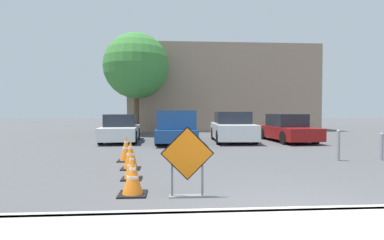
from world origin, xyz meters
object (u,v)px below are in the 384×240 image
(pickup_truck, at_px, (177,128))
(parked_car_third, at_px, (287,129))
(road_closed_sign, at_px, (187,160))
(parked_car_nearest, at_px, (121,129))
(parked_car_second, at_px, (233,128))
(bollard_second, at_px, (382,146))
(traffic_cone_third, at_px, (131,155))
(bollard_nearest, at_px, (338,144))
(traffic_cone_fourth, at_px, (126,149))
(traffic_cone_nearest, at_px, (133,178))
(traffic_cone_second, at_px, (132,166))

(pickup_truck, relative_size, parked_car_third, 1.24)
(road_closed_sign, distance_m, parked_car_nearest, 10.50)
(parked_car_second, bearing_deg, bollard_second, 123.49)
(traffic_cone_third, xyz_separation_m, bollard_second, (7.88, 0.91, 0.08))
(bollard_nearest, bearing_deg, parked_car_second, 109.92)
(road_closed_sign, xyz_separation_m, parked_car_third, (5.71, 9.69, -0.05))
(traffic_cone_fourth, bearing_deg, bollard_nearest, -3.27)
(traffic_cone_nearest, xyz_separation_m, pickup_truck, (1.00, 9.26, 0.39))
(traffic_cone_third, bearing_deg, traffic_cone_fourth, 103.68)
(traffic_cone_second, relative_size, bollard_second, 0.72)
(traffic_cone_third, xyz_separation_m, parked_car_second, (4.26, 6.91, 0.32))
(traffic_cone_third, height_order, pickup_truck, pickup_truck)
(road_closed_sign, distance_m, pickup_truck, 9.50)
(road_closed_sign, xyz_separation_m, traffic_cone_second, (-1.22, 1.54, -0.39))
(traffic_cone_nearest, bearing_deg, parked_car_third, 54.48)
(parked_car_nearest, bearing_deg, traffic_cone_third, 98.55)
(traffic_cone_second, bearing_deg, traffic_cone_third, 98.63)
(bollard_second, bearing_deg, pickup_truck, 138.21)
(traffic_cone_nearest, relative_size, traffic_cone_third, 0.84)
(parked_car_third, xyz_separation_m, bollard_second, (0.76, -6.00, -0.18))
(parked_car_nearest, height_order, parked_car_third, parked_car_third)
(traffic_cone_nearest, relative_size, bollard_second, 0.75)
(traffic_cone_fourth, height_order, parked_car_second, parked_car_second)
(road_closed_sign, relative_size, traffic_cone_nearest, 1.95)
(traffic_cone_second, height_order, parked_car_third, parked_car_third)
(traffic_cone_second, distance_m, traffic_cone_fourth, 2.58)
(pickup_truck, bearing_deg, traffic_cone_fourth, 73.69)
(traffic_cone_third, xyz_separation_m, parked_car_nearest, (-1.49, 7.31, 0.25))
(bollard_nearest, height_order, bollard_second, bollard_nearest)
(traffic_cone_second, relative_size, traffic_cone_fourth, 0.78)
(parked_car_second, relative_size, parked_car_third, 0.93)
(road_closed_sign, height_order, bollard_nearest, road_closed_sign)
(parked_car_second, bearing_deg, traffic_cone_nearest, 70.03)
(parked_car_second, bearing_deg, traffic_cone_third, 60.71)
(traffic_cone_fourth, height_order, parked_car_nearest, parked_car_nearest)
(traffic_cone_third, relative_size, parked_car_second, 0.20)
(traffic_cone_second, xyz_separation_m, bollard_nearest, (6.24, 2.15, 0.22))
(road_closed_sign, distance_m, traffic_cone_fourth, 4.43)
(traffic_cone_second, xyz_separation_m, pickup_truck, (1.19, 7.96, 0.41))
(traffic_cone_second, xyz_separation_m, parked_car_nearest, (-1.67, 8.55, 0.34))
(parked_car_nearest, bearing_deg, parked_car_third, 174.36)
(traffic_cone_fourth, bearing_deg, traffic_cone_third, -76.32)
(pickup_truck, bearing_deg, parked_car_nearest, -10.66)
(bollard_nearest, bearing_deg, pickup_truck, 131.00)
(bollard_second, bearing_deg, parked_car_third, 97.21)
(parked_car_second, xyz_separation_m, parked_car_third, (2.87, -0.00, -0.06))
(traffic_cone_nearest, distance_m, parked_car_nearest, 10.03)
(traffic_cone_second, bearing_deg, pickup_truck, 81.49)
(parked_car_nearest, bearing_deg, traffic_cone_nearest, 97.77)
(traffic_cone_third, relative_size, bollard_nearest, 0.81)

